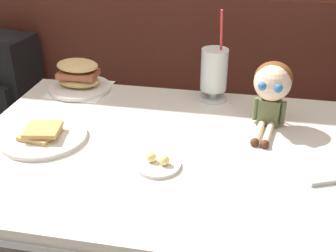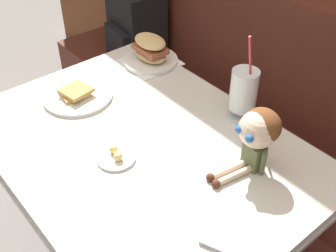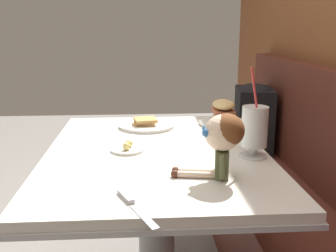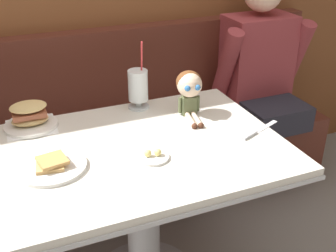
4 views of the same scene
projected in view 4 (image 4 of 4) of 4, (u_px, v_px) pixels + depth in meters
The scene contains 9 objects.
booth_bench at pixel (105, 158), 2.35m from camera, with size 2.60×0.48×1.00m.
diner_table at pixel (142, 188), 1.74m from camera, with size 1.11×0.81×0.74m.
toast_plate at pixel (51, 166), 1.50m from camera, with size 0.25×0.25×0.04m.
milkshake_glass at pixel (138, 87), 1.91m from camera, with size 0.10×0.10×0.32m.
sandwich_plate at pixel (30, 117), 1.77m from camera, with size 0.22×0.22×0.12m.
butter_saucer at pixel (153, 156), 1.56m from camera, with size 0.12×0.12×0.04m.
butter_knife at pixel (254, 133), 1.73m from camera, with size 0.22×0.11×0.01m.
seated_doll at pixel (189, 87), 1.84m from camera, with size 0.13×0.23×0.20m.
diner_patron at pixel (260, 67), 2.44m from camera, with size 0.55×0.48×0.81m.
Camera 4 is at (-0.45, -1.18, 1.57)m, focal length 45.58 mm.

